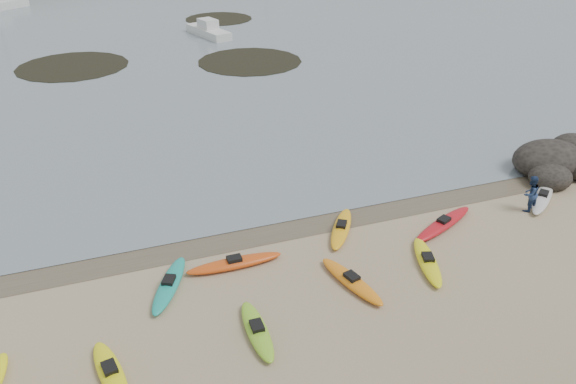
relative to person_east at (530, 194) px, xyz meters
name	(u,v)px	position (x,y,z in m)	size (l,w,h in m)	color
ground	(288,222)	(-10.57, 2.74, -0.86)	(600.00, 600.00, 0.00)	tan
wet_sand	(290,225)	(-10.57, 2.44, -0.86)	(60.00, 60.00, 0.00)	brown
kayaks	(317,270)	(-10.79, -1.15, -0.69)	(25.70, 8.10, 0.34)	yellow
person_east	(530,194)	(0.00, 0.00, 0.00)	(0.84, 0.65, 1.72)	navy
rock_cluster	(560,166)	(4.36, 2.72, -0.60)	(5.45, 4.04, 1.93)	black
kelp_mats	(179,50)	(-9.85, 33.58, -0.83)	(23.68, 25.47, 0.04)	black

